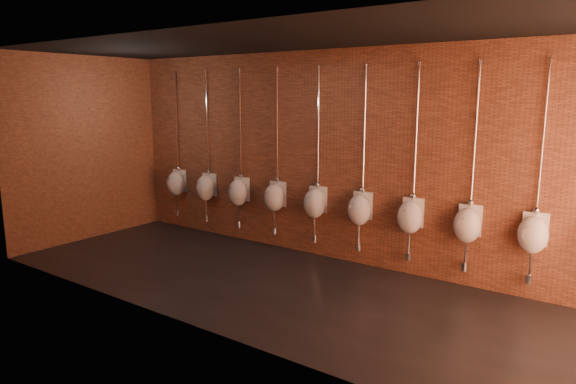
# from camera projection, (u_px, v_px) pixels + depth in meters

# --- Properties ---
(ground) EXTENTS (8.50, 8.50, 0.00)m
(ground) POSITION_uv_depth(u_px,v_px,m) (282.00, 287.00, 6.85)
(ground) COLOR black
(ground) RESTS_ON ground
(room_shell) EXTENTS (8.54, 3.04, 3.22)m
(room_shell) POSITION_uv_depth(u_px,v_px,m) (281.00, 137.00, 6.47)
(room_shell) COLOR black
(room_shell) RESTS_ON ground
(urinal_0) EXTENTS (0.40, 0.37, 2.71)m
(urinal_0) POSITION_uv_depth(u_px,v_px,m) (176.00, 183.00, 9.77)
(urinal_0) COLOR white
(urinal_0) RESTS_ON ground
(urinal_1) EXTENTS (0.40, 0.37, 2.71)m
(urinal_1) POSITION_uv_depth(u_px,v_px,m) (206.00, 187.00, 9.33)
(urinal_1) COLOR white
(urinal_1) RESTS_ON ground
(urinal_2) EXTENTS (0.40, 0.37, 2.71)m
(urinal_2) POSITION_uv_depth(u_px,v_px,m) (239.00, 191.00, 8.88)
(urinal_2) COLOR white
(urinal_2) RESTS_ON ground
(urinal_3) EXTENTS (0.40, 0.37, 2.71)m
(urinal_3) POSITION_uv_depth(u_px,v_px,m) (275.00, 196.00, 8.44)
(urinal_3) COLOR white
(urinal_3) RESTS_ON ground
(urinal_4) EXTENTS (0.40, 0.37, 2.71)m
(urinal_4) POSITION_uv_depth(u_px,v_px,m) (315.00, 202.00, 7.99)
(urinal_4) COLOR white
(urinal_4) RESTS_ON ground
(urinal_5) EXTENTS (0.40, 0.37, 2.71)m
(urinal_5) POSITION_uv_depth(u_px,v_px,m) (360.00, 208.00, 7.54)
(urinal_5) COLOR white
(urinal_5) RESTS_ON ground
(urinal_6) EXTENTS (0.40, 0.37, 2.71)m
(urinal_6) POSITION_uv_depth(u_px,v_px,m) (410.00, 216.00, 7.10)
(urinal_6) COLOR white
(urinal_6) RESTS_ON ground
(urinal_7) EXTENTS (0.40, 0.37, 2.71)m
(urinal_7) POSITION_uv_depth(u_px,v_px,m) (468.00, 224.00, 6.65)
(urinal_7) COLOR white
(urinal_7) RESTS_ON ground
(urinal_8) EXTENTS (0.40, 0.37, 2.71)m
(urinal_8) POSITION_uv_depth(u_px,v_px,m) (533.00, 233.00, 6.21)
(urinal_8) COLOR white
(urinal_8) RESTS_ON ground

